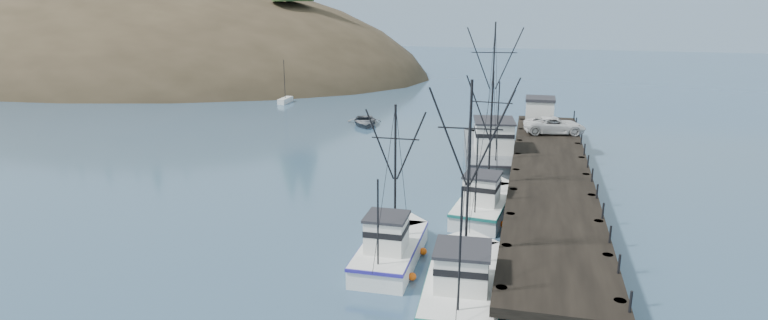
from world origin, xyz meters
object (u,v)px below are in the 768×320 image
at_px(pier, 550,175).
at_px(pier_shed, 540,110).
at_px(trawler_near, 463,279).
at_px(motorboat, 365,125).
at_px(trawler_mid, 392,247).
at_px(pickup_truck, 555,125).
at_px(trawler_far, 485,202).
at_px(work_vessel, 491,151).

xyz_separation_m(pier, pier_shed, (-0.85, 18.00, 1.73)).
xyz_separation_m(trawler_near, motorboat, (-16.37, 39.27, -0.82)).
xyz_separation_m(trawler_mid, pickup_truck, (9.79, 27.89, 2.00)).
bearing_deg(pickup_truck, trawler_mid, 150.23).
bearing_deg(pickup_truck, motorboat, 58.55).
distance_m(trawler_far, motorboat, 31.47).
bearing_deg(motorboat, pier_shed, -28.61).
relative_size(trawler_far, pier_shed, 3.25).
distance_m(trawler_far, work_vessel, 13.16).
bearing_deg(motorboat, trawler_near, -84.82).
height_order(trawler_near, pickup_truck, trawler_near).
distance_m(trawler_mid, motorboat, 38.08).
bearing_deg(trawler_near, pier, 74.96).
height_order(trawler_mid, motorboat, trawler_mid).
relative_size(trawler_near, pickup_truck, 1.95).
height_order(trawler_far, pickup_truck, trawler_far).
height_order(pier_shed, pickup_truck, pier_shed).
height_order(pier, motorboat, pier).
bearing_deg(work_vessel, pickup_truck, 43.34).
distance_m(pier, trawler_near, 17.92).
height_order(pier, trawler_mid, trawler_mid).
xyz_separation_m(pier, motorboat, (-21.02, 21.98, -1.69)).
bearing_deg(work_vessel, motorboat, 139.35).
height_order(work_vessel, motorboat, work_vessel).
xyz_separation_m(trawler_mid, work_vessel, (4.10, 22.53, 0.41)).
bearing_deg(motorboat, pier, -63.73).
relative_size(work_vessel, pickup_truck, 2.69).
relative_size(trawler_near, motorboat, 1.98).
bearing_deg(pickup_truck, work_vessel, 122.90).
bearing_deg(work_vessel, pier_shed, 66.30).
bearing_deg(pier, work_vessel, 121.55).
bearing_deg(work_vessel, trawler_far, -87.60).
height_order(trawler_far, motorboat, trawler_far).
bearing_deg(trawler_mid, work_vessel, 79.68).
bearing_deg(trawler_far, work_vessel, 92.40).
relative_size(pier, pier_shed, 13.75).
xyz_separation_m(trawler_near, pickup_truck, (5.23, 30.97, 2.00)).
relative_size(pier, motorboat, 7.60).
xyz_separation_m(trawler_near, trawler_mid, (-4.56, 3.08, -0.00)).
bearing_deg(pier_shed, work_vessel, -113.70).
distance_m(work_vessel, pier_shed, 10.81).
bearing_deg(trawler_far, trawler_mid, -116.37).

